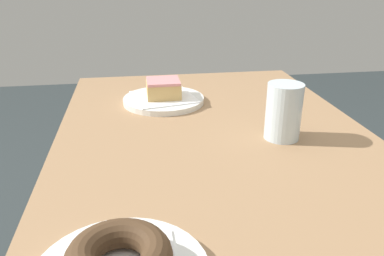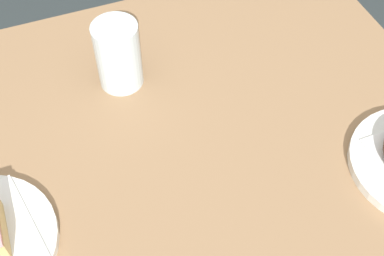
% 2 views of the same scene
% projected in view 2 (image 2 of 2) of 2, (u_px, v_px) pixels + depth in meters
% --- Properties ---
extents(table, '(1.01, 0.67, 0.72)m').
position_uv_depth(table, '(135.00, 175.00, 0.84)').
color(table, '#97734F').
rests_on(table, ground_plane).
extents(water_glass, '(0.07, 0.07, 0.12)m').
position_uv_depth(water_glass, '(118.00, 55.00, 0.80)').
color(water_glass, silver).
rests_on(water_glass, table).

